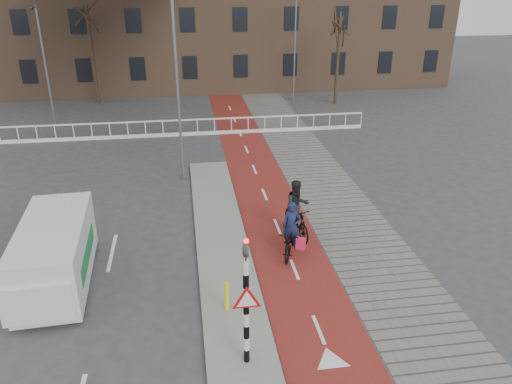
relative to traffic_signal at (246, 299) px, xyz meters
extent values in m
plane|color=#38383A|center=(0.60, 2.02, -1.99)|extent=(120.00, 120.00, 0.00)
cube|color=maroon|center=(2.10, 12.02, -1.98)|extent=(2.50, 60.00, 0.01)
cube|color=slate|center=(4.90, 12.02, -1.98)|extent=(3.00, 60.00, 0.01)
cube|color=gray|center=(-0.10, 6.02, -1.93)|extent=(1.80, 16.00, 0.12)
cylinder|color=black|center=(0.00, 0.02, -0.43)|extent=(0.14, 0.14, 2.88)
imported|color=black|center=(0.00, 0.02, 1.41)|extent=(0.13, 0.16, 0.80)
cylinder|color=#FF0C05|center=(0.00, -0.12, 1.59)|extent=(0.11, 0.02, 0.11)
cylinder|color=yellow|center=(-0.29, 2.12, -1.42)|extent=(0.12, 0.12, 0.90)
imported|color=black|center=(2.18, 4.99, -1.50)|extent=(1.30, 1.95, 0.97)
imported|color=#192247|center=(2.18, 4.99, -0.90)|extent=(0.72, 0.61, 1.69)
cube|color=#DC1F48|center=(2.39, 4.48, -1.31)|extent=(0.37, 0.31, 0.38)
imported|color=black|center=(2.64, 6.24, -1.37)|extent=(0.98, 2.12, 1.23)
imported|color=black|center=(2.64, 6.24, -0.78)|extent=(1.06, 0.90, 1.92)
cube|color=silver|center=(-5.28, 4.40, -0.92)|extent=(2.09, 4.75, 1.87)
cube|color=#1A773C|center=(-6.23, 4.40, -1.02)|extent=(0.16, 2.99, 0.55)
cube|color=#1A773C|center=(-4.34, 4.40, -1.02)|extent=(0.16, 2.99, 0.55)
cube|color=black|center=(-5.28, 2.42, -0.52)|extent=(1.68, 0.13, 0.90)
cylinder|color=black|center=(-6.00, 2.78, -1.66)|extent=(0.26, 0.66, 0.65)
cylinder|color=black|center=(-4.42, 2.86, -1.66)|extent=(0.26, 0.66, 0.65)
cylinder|color=black|center=(-6.15, 5.95, -1.66)|extent=(0.26, 0.66, 0.65)
cylinder|color=black|center=(-4.57, 6.03, -1.66)|extent=(0.26, 0.66, 0.65)
cube|color=silver|center=(-4.40, 19.02, -1.04)|extent=(28.00, 0.08, 0.08)
cube|color=silver|center=(-4.40, 19.02, -1.89)|extent=(28.00, 0.10, 0.20)
cube|color=#7F6047|center=(-2.40, 34.02, 4.01)|extent=(46.00, 10.00, 12.00)
cylinder|color=#2F2015|center=(-7.25, 27.83, 1.40)|extent=(0.23, 0.23, 6.77)
cylinder|color=#2F2015|center=(9.80, 25.16, 1.07)|extent=(0.23, 0.23, 6.13)
cylinder|color=slate|center=(-1.36, 12.26, 2.44)|extent=(0.12, 0.12, 8.86)
cylinder|color=slate|center=(-9.12, 22.25, 1.56)|extent=(0.12, 0.12, 7.10)
cylinder|color=slate|center=(7.02, 26.62, 1.66)|extent=(0.12, 0.12, 7.30)
camera|label=1|loc=(-1.18, -9.42, 6.92)|focal=35.00mm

